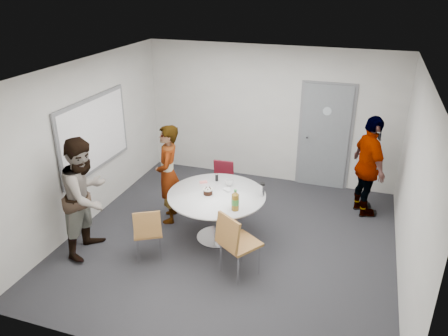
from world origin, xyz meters
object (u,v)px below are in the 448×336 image
(chair_near_left, at_px, (148,229))
(chair_far, at_px, (222,179))
(door, at_px, (325,137))
(person_main, at_px, (168,174))
(table, at_px, (218,201))
(person_right, at_px, (369,167))
(chair_near_right, at_px, (235,239))
(person_left, at_px, (86,196))
(whiteboard, at_px, (94,134))

(chair_near_left, distance_m, chair_far, 2.06)
(door, xyz_separation_m, person_main, (-2.30, -2.17, -0.18))
(door, height_order, table, door)
(person_right, bearing_deg, chair_near_left, 104.28)
(chair_near_right, relative_size, person_left, 0.54)
(chair_near_left, relative_size, person_main, 0.50)
(table, relative_size, chair_near_left, 1.79)
(chair_near_left, height_order, person_left, person_left)
(chair_far, bearing_deg, chair_near_right, 110.14)
(chair_far, xyz_separation_m, person_main, (-0.66, -0.84, 0.36))
(chair_near_right, bearing_deg, chair_far, 146.98)
(chair_near_left, height_order, person_main, person_main)
(person_left, relative_size, person_right, 1.02)
(door, relative_size, chair_near_left, 2.50)
(door, distance_m, person_main, 3.17)
(person_right, bearing_deg, chair_far, 74.43)
(chair_near_right, height_order, person_left, person_left)
(door, relative_size, person_left, 1.16)
(door, height_order, person_main, door)
(whiteboard, relative_size, person_main, 1.12)
(person_main, bearing_deg, whiteboard, -104.60)
(person_main, relative_size, person_left, 0.93)
(table, distance_m, person_right, 2.69)
(chair_near_left, bearing_deg, door, 28.31)
(person_left, distance_m, person_right, 4.61)
(whiteboard, bearing_deg, chair_near_left, -35.82)
(person_main, bearing_deg, chair_far, 122.10)
(person_left, bearing_deg, chair_far, -35.54)
(whiteboard, xyz_separation_m, person_left, (0.51, -1.09, -0.54))
(table, bearing_deg, chair_near_right, -57.63)
(chair_near_right, xyz_separation_m, person_right, (1.63, 2.41, 0.29))
(whiteboard, distance_m, person_left, 1.32)
(table, height_order, chair_near_left, table)
(door, height_order, chair_far, door)
(chair_near_left, distance_m, person_right, 3.84)
(whiteboard, bearing_deg, person_right, 17.32)
(whiteboard, distance_m, person_right, 4.65)
(door, relative_size, chair_far, 2.62)
(table, distance_m, chair_near_right, 0.99)
(chair_far, bearing_deg, whiteboard, 23.21)
(person_left, bearing_deg, table, -63.84)
(table, bearing_deg, door, 62.24)
(person_right, bearing_deg, table, 100.92)
(person_right, bearing_deg, chair_near_right, 120.59)
(whiteboard, xyz_separation_m, person_right, (4.41, 1.38, -0.55))
(door, distance_m, person_right, 1.25)
(whiteboard, height_order, chair_near_right, whiteboard)
(chair_near_left, relative_size, person_right, 0.47)
(person_left, bearing_deg, person_main, -32.87)
(table, relative_size, person_left, 0.83)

